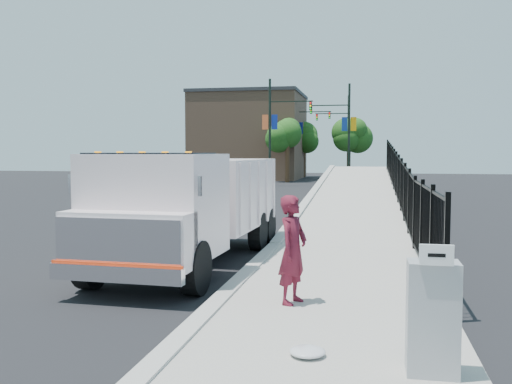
# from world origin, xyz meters

# --- Properties ---
(ground) EXTENTS (120.00, 120.00, 0.00)m
(ground) POSITION_xyz_m (0.00, 0.00, 0.00)
(ground) COLOR black
(ground) RESTS_ON ground
(sidewalk) EXTENTS (3.55, 12.00, 0.12)m
(sidewalk) POSITION_xyz_m (1.93, -2.00, 0.06)
(sidewalk) COLOR #9E998E
(sidewalk) RESTS_ON ground
(curb) EXTENTS (0.30, 12.00, 0.16)m
(curb) POSITION_xyz_m (0.00, -2.00, 0.08)
(curb) COLOR #ADAAA3
(curb) RESTS_ON ground
(ramp) EXTENTS (3.95, 24.06, 3.19)m
(ramp) POSITION_xyz_m (2.12, 16.00, 0.00)
(ramp) COLOR #9E998E
(ramp) RESTS_ON ground
(iron_fence) EXTENTS (0.10, 28.00, 1.80)m
(iron_fence) POSITION_xyz_m (3.55, 12.00, 0.90)
(iron_fence) COLOR black
(iron_fence) RESTS_ON ground
(truck) EXTENTS (2.74, 7.59, 2.57)m
(truck) POSITION_xyz_m (-1.55, 1.49, 1.44)
(truck) COLOR black
(truck) RESTS_ON ground
(worker) EXTENTS (0.61, 0.74, 1.75)m
(worker) POSITION_xyz_m (1.22, -1.78, 0.99)
(worker) COLOR maroon
(worker) RESTS_ON sidewalk
(utility_cabinet) EXTENTS (0.55, 0.40, 1.25)m
(utility_cabinet) POSITION_xyz_m (3.10, -4.41, 0.75)
(utility_cabinet) COLOR gray
(utility_cabinet) RESTS_ON sidewalk
(arrow_sign) EXTENTS (0.35, 0.04, 0.22)m
(arrow_sign) POSITION_xyz_m (3.10, -4.63, 1.48)
(arrow_sign) COLOR white
(arrow_sign) RESTS_ON utility_cabinet
(debris) EXTENTS (0.44, 0.44, 0.11)m
(debris) POSITION_xyz_m (1.70, -4.13, 0.17)
(debris) COLOR silver
(debris) RESTS_ON sidewalk
(light_pole_0) EXTENTS (3.77, 0.22, 8.00)m
(light_pole_0) POSITION_xyz_m (-4.57, 31.38, 4.36)
(light_pole_0) COLOR black
(light_pole_0) RESTS_ON ground
(light_pole_1) EXTENTS (3.78, 0.22, 8.00)m
(light_pole_1) POSITION_xyz_m (0.53, 35.46, 4.36)
(light_pole_1) COLOR black
(light_pole_1) RESTS_ON ground
(light_pole_2) EXTENTS (3.77, 0.22, 8.00)m
(light_pole_2) POSITION_xyz_m (-3.93, 42.51, 4.36)
(light_pole_2) COLOR black
(light_pole_2) RESTS_ON ground
(light_pole_3) EXTENTS (3.78, 0.22, 8.00)m
(light_pole_3) POSITION_xyz_m (0.13, 45.31, 4.36)
(light_pole_3) COLOR black
(light_pole_3) RESTS_ON ground
(tree_0) EXTENTS (2.58, 2.58, 5.29)m
(tree_0) POSITION_xyz_m (-4.36, 37.22, 3.94)
(tree_0) COLOR #382314
(tree_0) RESTS_ON ground
(tree_1) EXTENTS (2.52, 2.52, 5.26)m
(tree_1) POSITION_xyz_m (0.63, 41.65, 3.94)
(tree_1) COLOR #382314
(tree_1) RESTS_ON ground
(tree_2) EXTENTS (2.87, 2.87, 5.43)m
(tree_2) POSITION_xyz_m (-4.06, 46.85, 3.96)
(tree_2) COLOR #382314
(tree_2) RESTS_ON ground
(building) EXTENTS (10.00, 10.00, 8.00)m
(building) POSITION_xyz_m (-9.00, 44.00, 4.00)
(building) COLOR #8C664C
(building) RESTS_ON ground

